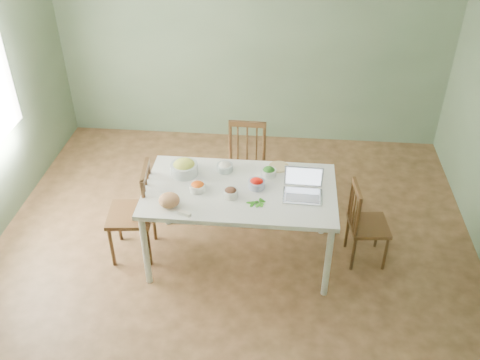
# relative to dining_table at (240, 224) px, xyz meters

# --- Properties ---
(floor) EXTENTS (5.00, 5.00, 0.00)m
(floor) POSITION_rel_dining_table_xyz_m (-0.08, -0.05, -0.42)
(floor) COLOR #48311C
(floor) RESTS_ON ground
(wall_back) EXTENTS (5.00, 0.00, 2.70)m
(wall_back) POSITION_rel_dining_table_xyz_m (-0.08, 2.45, 0.93)
(wall_back) COLOR gray
(wall_back) RESTS_ON ground
(dining_table) EXTENTS (1.79, 1.01, 0.84)m
(dining_table) POSITION_rel_dining_table_xyz_m (0.00, 0.00, 0.00)
(dining_table) COLOR white
(dining_table) RESTS_ON floor
(chair_far) EXTENTS (0.45, 0.43, 0.99)m
(chair_far) POSITION_rel_dining_table_xyz_m (-0.02, 0.84, 0.08)
(chair_far) COLOR #472E1A
(chair_far) RESTS_ON floor
(chair_left) EXTENTS (0.47, 0.49, 1.01)m
(chair_left) POSITION_rel_dining_table_xyz_m (-1.08, -0.04, 0.09)
(chair_left) COLOR #472E1A
(chair_left) RESTS_ON floor
(chair_right) EXTENTS (0.41, 0.42, 0.87)m
(chair_right) POSITION_rel_dining_table_xyz_m (1.25, 0.09, 0.02)
(chair_right) COLOR #472E1A
(chair_right) RESTS_ON floor
(bread_boule) EXTENTS (0.23, 0.23, 0.12)m
(bread_boule) POSITION_rel_dining_table_xyz_m (-0.60, -0.32, 0.48)
(bread_boule) COLOR #B17C51
(bread_boule) RESTS_ON dining_table
(butter_stick) EXTENTS (0.13, 0.08, 0.03)m
(butter_stick) POSITION_rel_dining_table_xyz_m (-0.45, -0.43, 0.44)
(butter_stick) COLOR white
(butter_stick) RESTS_ON dining_table
(bowl_squash) EXTENTS (0.27, 0.27, 0.15)m
(bowl_squash) POSITION_rel_dining_table_xyz_m (-0.56, 0.20, 0.50)
(bowl_squash) COLOR gold
(bowl_squash) RESTS_ON dining_table
(bowl_carrot) EXTENTS (0.17, 0.17, 0.08)m
(bowl_carrot) POSITION_rel_dining_table_xyz_m (-0.39, -0.06, 0.46)
(bowl_carrot) COLOR #CC2E00
(bowl_carrot) RESTS_ON dining_table
(bowl_onion) EXTENTS (0.18, 0.18, 0.09)m
(bowl_onion) POSITION_rel_dining_table_xyz_m (-0.18, 0.30, 0.46)
(bowl_onion) COLOR white
(bowl_onion) RESTS_ON dining_table
(bowl_mushroom) EXTENTS (0.15, 0.15, 0.09)m
(bowl_mushroom) POSITION_rel_dining_table_xyz_m (-0.07, -0.13, 0.46)
(bowl_mushroom) COLOR #3E1B0F
(bowl_mushroom) RESTS_ON dining_table
(bowl_redpep) EXTENTS (0.16, 0.16, 0.09)m
(bowl_redpep) POSITION_rel_dining_table_xyz_m (0.15, 0.04, 0.47)
(bowl_redpep) COLOR #BA0000
(bowl_redpep) RESTS_ON dining_table
(bowl_broccoli) EXTENTS (0.19, 0.19, 0.09)m
(bowl_broccoli) POSITION_rel_dining_table_xyz_m (0.26, 0.24, 0.46)
(bowl_broccoli) COLOR #154015
(bowl_broccoli) RESTS_ON dining_table
(flatbread) EXTENTS (0.21, 0.21, 0.02)m
(flatbread) POSITION_rel_dining_table_xyz_m (0.35, 0.39, 0.43)
(flatbread) COLOR beige
(flatbread) RESTS_ON dining_table
(basil_bunch) EXTENTS (0.19, 0.19, 0.02)m
(basil_bunch) POSITION_rel_dining_table_xyz_m (0.16, -0.21, 0.43)
(basil_bunch) COLOR #1B5D14
(basil_bunch) RESTS_ON dining_table
(laptop) EXTENTS (0.36, 0.29, 0.25)m
(laptop) POSITION_rel_dining_table_xyz_m (0.58, -0.07, 0.54)
(laptop) COLOR silver
(laptop) RESTS_ON dining_table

